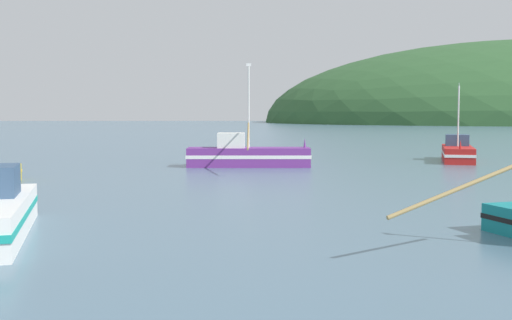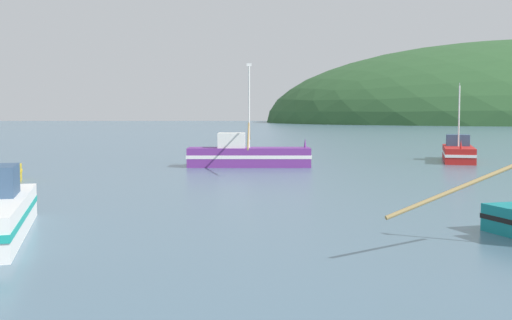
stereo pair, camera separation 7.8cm
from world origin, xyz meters
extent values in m
cube|color=#6B2D84|center=(3.51, 41.19, 0.71)|extent=(9.02, 2.54, 1.41)
cube|color=white|center=(3.51, 41.19, 0.78)|extent=(9.11, 2.57, 0.25)
cone|color=#6B2D84|center=(7.64, 41.12, 1.76)|extent=(0.20, 0.20, 0.70)
cube|color=silver|center=(2.23, 41.21, 1.96)|extent=(2.01, 2.15, 1.09)
cylinder|color=silver|center=(3.52, 41.19, 4.39)|extent=(0.12, 0.12, 5.95)
cube|color=white|center=(3.52, 41.19, 7.48)|extent=(0.36, 0.04, 0.20)
cylinder|color=#997F4C|center=(3.58, 45.74, 2.47)|extent=(0.23, 6.73, 1.63)
cylinder|color=#997F4C|center=(3.44, 36.64, 2.47)|extent=(0.23, 6.73, 1.63)
cylinder|color=#997F4C|center=(9.55, 10.41, 2.13)|extent=(5.39, 1.68, 1.91)
cube|color=red|center=(20.70, 46.31, 0.61)|extent=(4.41, 8.64, 1.22)
cube|color=white|center=(20.70, 46.31, 0.67)|extent=(4.45, 8.73, 0.22)
cone|color=red|center=(19.69, 42.61, 1.57)|extent=(0.25, 0.25, 0.70)
cube|color=#334C6B|center=(21.00, 47.40, 1.69)|extent=(2.20, 2.02, 0.94)
cylinder|color=silver|center=(20.71, 46.34, 3.70)|extent=(0.12, 0.12, 4.96)
cube|color=white|center=(20.71, 46.34, 6.30)|extent=(0.12, 0.36, 0.20)
camera|label=1|loc=(3.07, -7.64, 4.02)|focal=46.61mm
camera|label=2|loc=(3.15, -7.64, 4.02)|focal=46.61mm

